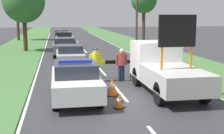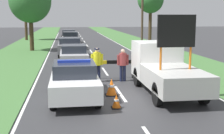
% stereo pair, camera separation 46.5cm
% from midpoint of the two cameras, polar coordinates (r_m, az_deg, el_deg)
% --- Properties ---
extents(ground_plane, '(160.00, 160.00, 0.00)m').
position_cam_midpoint_polar(ground_plane, '(13.29, 2.88, -5.38)').
color(ground_plane, '#333335').
extents(lane_markings, '(7.91, 69.56, 0.01)m').
position_cam_midpoint_polar(lane_markings, '(29.81, -3.39, 2.87)').
color(lane_markings, silver).
rests_on(lane_markings, ground).
extents(grass_verge_left, '(4.85, 120.00, 0.03)m').
position_cam_midpoint_polar(grass_verge_left, '(33.01, -15.06, 3.21)').
color(grass_verge_left, '#427038').
rests_on(grass_verge_left, ground).
extents(grass_verge_right, '(4.85, 120.00, 0.03)m').
position_cam_midpoint_polar(grass_verge_right, '(33.97, 7.05, 3.63)').
color(grass_verge_right, '#427038').
rests_on(grass_verge_right, ground).
extents(police_car, '(1.88, 4.73, 1.63)m').
position_cam_midpoint_polar(police_car, '(12.81, -5.87, -2.37)').
color(police_car, white).
rests_on(police_car, ground).
extents(work_truck, '(2.07, 5.41, 3.42)m').
position_cam_midpoint_polar(work_truck, '(14.11, 10.47, -0.14)').
color(work_truck, white).
rests_on(work_truck, ground).
extents(road_barrier, '(3.55, 0.08, 1.00)m').
position_cam_midpoint_polar(road_barrier, '(16.75, -0.19, 0.66)').
color(road_barrier, black).
rests_on(road_barrier, ground).
extents(police_officer, '(0.63, 0.40, 1.76)m').
position_cam_midpoint_polar(police_officer, '(15.94, -1.92, 0.95)').
color(police_officer, '#191E38').
rests_on(police_officer, ground).
extents(pedestrian_civilian, '(0.61, 0.39, 1.69)m').
position_cam_midpoint_polar(pedestrian_civilian, '(16.14, 2.82, 0.85)').
color(pedestrian_civilian, '#191E38').
rests_on(pedestrian_civilian, ground).
extents(traffic_cone_near_police, '(0.52, 0.52, 0.71)m').
position_cam_midpoint_polar(traffic_cone_near_police, '(18.34, 6.67, -0.19)').
color(traffic_cone_near_police, black).
rests_on(traffic_cone_near_police, ground).
extents(traffic_cone_centre_front, '(0.38, 0.38, 0.52)m').
position_cam_midpoint_polar(traffic_cone_centre_front, '(11.58, 1.98, -6.29)').
color(traffic_cone_centre_front, black).
rests_on(traffic_cone_centre_front, ground).
extents(traffic_cone_near_truck, '(0.53, 0.53, 0.73)m').
position_cam_midpoint_polar(traffic_cone_near_truck, '(13.38, 0.91, -3.68)').
color(traffic_cone_near_truck, black).
rests_on(traffic_cone_near_truck, ground).
extents(queued_car_sedan_silver, '(1.82, 4.08, 1.43)m').
position_cam_midpoint_polar(queued_car_sedan_silver, '(21.31, -6.37, 2.24)').
color(queued_car_sedan_silver, '#B2B2B7').
rests_on(queued_car_sedan_silver, ground).
extents(queued_car_suv_grey, '(1.93, 4.66, 1.54)m').
position_cam_midpoint_polar(queued_car_suv_grey, '(26.81, -7.24, 3.81)').
color(queued_car_suv_grey, slate).
rests_on(queued_car_suv_grey, ground).
extents(queued_car_van_white, '(1.73, 4.52, 1.69)m').
position_cam_midpoint_polar(queued_car_van_white, '(33.62, -7.21, 5.03)').
color(queued_car_van_white, silver).
rests_on(queued_car_van_white, ground).
extents(queued_car_sedan_black, '(1.81, 4.39, 1.59)m').
position_cam_midpoint_polar(queued_car_sedan_black, '(40.12, -7.56, 5.64)').
color(queued_car_sedan_black, black).
rests_on(queued_car_sedan_black, ground).
extents(roadside_tree_near_left, '(3.97, 3.97, 6.85)m').
position_cam_midpoint_polar(roadside_tree_near_left, '(31.07, -14.32, 11.62)').
color(roadside_tree_near_left, '#42301E').
rests_on(roadside_tree_near_left, ground).
extents(roadside_tree_near_right, '(3.22, 3.22, 6.95)m').
position_cam_midpoint_polar(roadside_tree_near_right, '(44.88, -15.34, 11.40)').
color(roadside_tree_near_right, '#42301E').
rests_on(roadside_tree_near_right, ground).
extents(roadside_tree_mid_left, '(2.92, 2.92, 6.70)m').
position_cam_midpoint_polar(roadside_tree_mid_left, '(35.77, 7.45, 12.07)').
color(roadside_tree_mid_left, '#42301E').
rests_on(roadside_tree_mid_left, ground).
extents(utility_pole, '(1.20, 0.20, 7.81)m').
position_cam_midpoint_polar(utility_pole, '(28.66, 6.05, 10.62)').
color(utility_pole, '#473828').
rests_on(utility_pole, ground).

